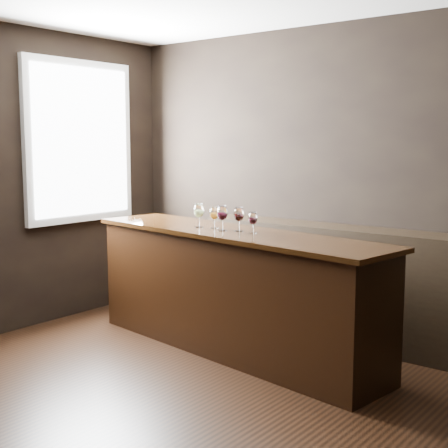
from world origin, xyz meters
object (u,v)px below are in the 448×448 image
Objects in this scene: glass_amber at (214,214)px; glass_red_b at (239,215)px; bar_counter at (233,294)px; glass_white at (199,211)px; back_bar_shelf at (346,285)px; glass_red_a at (222,213)px; glass_red_c at (253,219)px.

glass_red_b is at bearing -2.69° from glass_amber.
glass_white reaches higher than bar_counter.
glass_amber is 0.91× the size of glass_red_b.
glass_amber is (-0.85, -0.79, 0.64)m from back_bar_shelf.
back_bar_shelf is 13.53× the size of glass_white.
glass_red_b is at bearing 3.75° from glass_white.
back_bar_shelf is at bearing 50.68° from glass_red_a.
bar_counter is 0.76m from glass_white.
glass_red_b is at bearing -125.85° from back_bar_shelf.
glass_white reaches higher than glass_amber.
bar_counter is 15.31× the size of glass_amber.
glass_red_c is at bearing -0.35° from glass_white.
glass_amber is (-0.23, 0.04, 0.65)m from bar_counter.
glass_white is at bearing -176.25° from glass_red_b.
glass_amber is 1.05× the size of glass_red_c.
bar_counter is at bearing 178.26° from glass_red_c.
glass_red_b is at bearing 25.47° from glass_red_a.
glass_red_c is (0.57, -0.00, -0.02)m from glass_white.
back_bar_shelf is 1.44m from glass_white.
glass_red_c is at bearing -10.56° from glass_red_b.
glass_amber is at bearing 174.34° from glass_red_c.
back_bar_shelf is at bearing 54.15° from glass_red_b.
glass_white is (-0.37, -0.00, 0.67)m from bar_counter.
glass_red_c is (0.43, -0.04, -0.01)m from glass_amber.
bar_counter is at bearing 22.21° from glass_red_a.
glass_amber is at bearing -137.20° from back_bar_shelf.
glass_red_c reaches higher than back_bar_shelf.
back_bar_shelf is 1.29m from glass_red_a.
glass_red_a is at bearing -26.72° from glass_amber.
glass_white reaches higher than glass_red_c.
glass_amber is (0.14, 0.04, -0.02)m from glass_white.
glass_white is 1.03× the size of glass_red_b.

